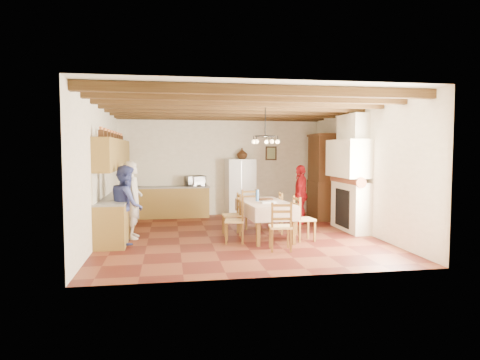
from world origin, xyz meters
The scene contains 31 objects.
floor centered at (0.00, 0.00, -0.01)m, with size 6.00×6.50×0.02m, color #461610.
ceiling centered at (0.00, 0.00, 3.01)m, with size 6.00×6.50×0.02m, color white.
wall_back centered at (0.00, 3.26, 1.50)m, with size 6.00×0.02×3.00m, color beige.
wall_front centered at (0.00, -3.26, 1.50)m, with size 6.00×0.02×3.00m, color beige.
wall_left centered at (-3.01, 0.00, 1.50)m, with size 0.02×6.50×3.00m, color beige.
wall_right centered at (3.01, 0.00, 1.50)m, with size 0.02×6.50×3.00m, color beige.
ceiling_beams centered at (0.00, 0.00, 2.91)m, with size 6.00×6.30×0.16m, color #331D0E, non-canonical shape.
lower_cabinets_left centered at (-2.70, 1.05, 0.43)m, with size 0.60×4.30×0.86m, color olive.
lower_cabinets_back centered at (-1.55, 2.95, 0.43)m, with size 2.30×0.60×0.86m, color olive.
countertop_left centered at (-2.70, 1.05, 0.88)m, with size 0.62×4.30×0.04m, color slate.
countertop_back centered at (-1.55, 2.95, 0.88)m, with size 2.34×0.62×0.04m, color slate.
backsplash_left centered at (-2.98, 1.05, 1.20)m, with size 0.03×4.30×0.60m, color #EAE7CB.
backsplash_back centered at (-1.55, 3.23, 1.20)m, with size 2.30×0.03×0.60m, color #EAE7CB.
upper_cabinets centered at (-2.83, 1.05, 1.85)m, with size 0.35×4.20×0.70m, color olive.
fireplace centered at (2.72, 0.20, 1.40)m, with size 0.56×1.60×2.80m, color beige, non-canonical shape.
wall_picture centered at (1.55, 3.23, 1.85)m, with size 0.34×0.03×0.42m, color black.
refrigerator centered at (0.55, 3.11, 0.84)m, with size 0.84×0.69×1.68m, color white.
hutch centered at (2.75, 2.08, 1.20)m, with size 0.56×1.32×2.40m, color #38240D, non-canonical shape.
dining_table centered at (0.56, -0.32, 0.72)m, with size 1.06×1.90×0.81m.
chandelier centered at (0.56, -0.32, 2.25)m, with size 0.47×0.47×0.03m, color black.
chair_left_near centered at (-0.18, -0.71, 0.48)m, with size 0.42×0.40×0.96m, color brown, non-canonical shape.
chair_left_far centered at (-0.13, 0.09, 0.48)m, with size 0.42×0.40×0.96m, color brown, non-canonical shape.
chair_right_near centered at (1.33, -0.74, 0.48)m, with size 0.42×0.40×0.96m, color brown, non-canonical shape.
chair_right_far centered at (1.21, 0.10, 0.48)m, with size 0.42×0.40×0.96m, color brown, non-canonical shape.
chair_end_near centered at (0.59, -1.54, 0.48)m, with size 0.42×0.40×0.96m, color brown, non-canonical shape.
chair_end_far centered at (0.47, 0.84, 0.48)m, with size 0.42×0.40×0.96m, color brown, non-canonical shape.
person_man centered at (-2.32, 0.09, 0.85)m, with size 0.62×0.41×1.71m, color beige.
person_woman_blue centered at (-2.41, -0.44, 0.82)m, with size 0.80×0.62×1.64m, color #384389.
person_woman_red centered at (1.88, 1.27, 0.78)m, with size 0.91×0.38×1.56m, color #B51218.
microwave centered at (-0.78, 2.95, 1.05)m, with size 0.54×0.37×0.30m, color silver.
fridge_vase centered at (0.63, 3.11, 1.84)m, with size 0.32×0.32×0.33m, color #38240D.
Camera 1 is at (-1.53, -9.51, 1.95)m, focal length 32.00 mm.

